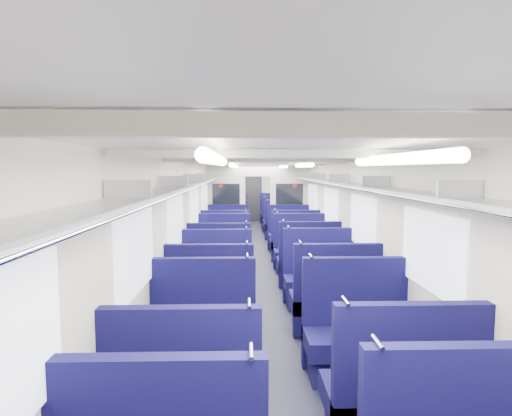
{
  "coord_description": "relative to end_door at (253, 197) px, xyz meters",
  "views": [
    {
      "loc": [
        -0.38,
        -9.08,
        2.2
      ],
      "look_at": [
        -0.05,
        2.4,
        1.14
      ],
      "focal_mm": 29.58,
      "sensor_mm": 36.0,
      "label": 1
    }
  ],
  "objects": [
    {
      "name": "seat_15",
      "position": [
        0.83,
        -9.12,
        -0.61
      ],
      "size": [
        1.15,
        0.63,
        1.28
      ],
      "color": "#100E45",
      "rests_on": "floor"
    },
    {
      "name": "luggage_rack_right",
      "position": [
        1.21,
        -8.94,
        0.97
      ],
      "size": [
        0.36,
        17.4,
        0.18
      ],
      "color": "#B2B5BA",
      "rests_on": "wall_right"
    },
    {
      "name": "wall_far",
      "position": [
        0.0,
        0.06,
        0.18
      ],
      "size": [
        2.8,
        0.02,
        2.35
      ],
      "primitive_type": "cube",
      "color": "beige",
      "rests_on": "floor"
    },
    {
      "name": "ceiling",
      "position": [
        0.0,
        -8.94,
        1.35
      ],
      "size": [
        2.8,
        18.0,
        0.01
      ],
      "primitive_type": "cube",
      "color": "silver",
      "rests_on": "wall_left"
    },
    {
      "name": "windows",
      "position": [
        0.0,
        -9.4,
        0.42
      ],
      "size": [
        2.78,
        15.6,
        0.75
      ],
      "color": "white",
      "rests_on": "wall_left"
    },
    {
      "name": "wall_right",
      "position": [
        1.4,
        -8.94,
        0.18
      ],
      "size": [
        0.02,
        18.0,
        2.35
      ],
      "primitive_type": "cube",
      "color": "beige",
      "rests_on": "floor"
    },
    {
      "name": "seat_10",
      "position": [
        -0.83,
        -11.5,
        -0.61
      ],
      "size": [
        1.15,
        0.63,
        1.28
      ],
      "color": "#100E45",
      "rests_on": "floor"
    },
    {
      "name": "seat_17",
      "position": [
        0.83,
        -8.07,
        -0.61
      ],
      "size": [
        1.15,
        0.63,
        1.28
      ],
      "color": "#100E45",
      "rests_on": "floor"
    },
    {
      "name": "seat_7",
      "position": [
        0.83,
        -13.69,
        -0.61
      ],
      "size": [
        1.15,
        0.63,
        1.28
      ],
      "color": "#100E45",
      "rests_on": "floor"
    },
    {
      "name": "seat_27",
      "position": [
        0.83,
        -1.32,
        -0.61
      ],
      "size": [
        1.15,
        0.63,
        1.28
      ],
      "color": "#100E45",
      "rests_on": "floor"
    },
    {
      "name": "seat_25",
      "position": [
        0.83,
        -2.52,
        -0.61
      ],
      "size": [
        1.15,
        0.63,
        1.28
      ],
      "color": "#100E45",
      "rests_on": "floor"
    },
    {
      "name": "seat_13",
      "position": [
        0.83,
        -10.24,
        -0.61
      ],
      "size": [
        1.15,
        0.63,
        1.28
      ],
      "color": "#100E45",
      "rests_on": "floor"
    },
    {
      "name": "dado_right",
      "position": [
        1.39,
        -8.94,
        -0.65
      ],
      "size": [
        0.03,
        17.9,
        0.7
      ],
      "primitive_type": "cube",
      "color": "#13113A",
      "rests_on": "floor"
    },
    {
      "name": "seat_21",
      "position": [
        0.83,
        -4.9,
        -0.61
      ],
      "size": [
        1.15,
        0.63,
        1.28
      ],
      "color": "#100E45",
      "rests_on": "floor"
    },
    {
      "name": "seat_9",
      "position": [
        0.83,
        -12.53,
        -0.61
      ],
      "size": [
        1.15,
        0.63,
        1.28
      ],
      "color": "#100E45",
      "rests_on": "floor"
    },
    {
      "name": "seat_16",
      "position": [
        -0.83,
        -8.03,
        -0.61
      ],
      "size": [
        1.15,
        0.63,
        1.28
      ],
      "color": "#100E45",
      "rests_on": "floor"
    },
    {
      "name": "seat_6",
      "position": [
        -0.83,
        -13.67,
        -0.61
      ],
      "size": [
        1.15,
        0.63,
        1.28
      ],
      "color": "#100E45",
      "rests_on": "floor"
    },
    {
      "name": "seat_26",
      "position": [
        -0.83,
        -1.27,
        -0.61
      ],
      "size": [
        1.15,
        0.63,
        1.28
      ],
      "color": "#100E45",
      "rests_on": "floor"
    },
    {
      "name": "seat_20",
      "position": [
        -0.83,
        -4.91,
        -0.61
      ],
      "size": [
        1.15,
        0.63,
        1.28
      ],
      "color": "#100E45",
      "rests_on": "floor"
    },
    {
      "name": "seat_5",
      "position": [
        0.83,
        -14.95,
        -0.61
      ],
      "size": [
        1.15,
        0.63,
        1.28
      ],
      "color": "#100E45",
      "rests_on": "floor"
    },
    {
      "name": "seat_11",
      "position": [
        0.83,
        -11.4,
        -0.61
      ],
      "size": [
        1.15,
        0.63,
        1.28
      ],
      "color": "#100E45",
      "rests_on": "floor"
    },
    {
      "name": "seat_19",
      "position": [
        0.83,
        -6.89,
        -0.61
      ],
      "size": [
        1.15,
        0.63,
        1.28
      ],
      "color": "#100E45",
      "rests_on": "floor"
    },
    {
      "name": "seat_18",
      "position": [
        -0.83,
        -6.76,
        -0.61
      ],
      "size": [
        1.15,
        0.63,
        1.28
      ],
      "color": "#100E45",
      "rests_on": "floor"
    },
    {
      "name": "end_door",
      "position": [
        0.0,
        0.0,
        0.0
      ],
      "size": [
        0.75,
        0.06,
        2.0
      ],
      "primitive_type": "cube",
      "color": "black",
      "rests_on": "floor"
    },
    {
      "name": "seat_24",
      "position": [
        -0.83,
        -2.46,
        -0.61
      ],
      "size": [
        1.15,
        0.63,
        1.28
      ],
      "color": "#100E45",
      "rests_on": "floor"
    },
    {
      "name": "wall_left",
      "position": [
        -1.4,
        -8.94,
        0.18
      ],
      "size": [
        0.02,
        18.0,
        2.35
      ],
      "primitive_type": "cube",
      "color": "beige",
      "rests_on": "floor"
    },
    {
      "name": "seat_14",
      "position": [
        -0.83,
        -9.08,
        -0.61
      ],
      "size": [
        1.15,
        0.63,
        1.28
      ],
      "color": "#100E45",
      "rests_on": "floor"
    },
    {
      "name": "seat_23",
      "position": [
        0.83,
        -3.77,
        -0.61
      ],
      "size": [
        1.15,
        0.63,
        1.28
      ],
      "color": "#100E45",
      "rests_on": "floor"
    },
    {
      "name": "seat_12",
      "position": [
        -0.83,
        -10.41,
        -0.61
      ],
      "size": [
        1.15,
        0.63,
        1.28
      ],
      "color": "#100E45",
      "rests_on": "floor"
    },
    {
      "name": "floor",
      "position": [
        0.0,
        -8.94,
        -1.0
      ],
      "size": [
        2.8,
        18.0,
        0.01
      ],
      "primitive_type": "cube",
      "color": "black",
      "rests_on": "ground"
    },
    {
      "name": "bulkhead",
      "position": [
        -0.0,
        -6.36,
        0.23
      ],
      "size": [
        2.8,
        0.1,
        2.35
      ],
      "color": "beige",
      "rests_on": "floor"
    },
    {
      "name": "seat_8",
      "position": [
        -0.83,
        -12.52,
        -0.61
      ],
      "size": [
        1.15,
        0.63,
        1.28
      ],
      "color": "#100E45",
      "rests_on": "floor"
    },
    {
      "name": "ceiling_fittings",
      "position": [
        0.0,
        -9.2,
        1.29
      ],
      "size": [
        2.7,
        16.06,
        0.11
      ],
      "color": "beige",
      "rests_on": "ceiling"
    },
    {
      "name": "seat_4",
      "position": [
        -0.83,
        -14.98,
        -0.61
      ],
      "size": [
        1.15,
        0.63,
        1.28
      ],
      "color": "#100E45",
      "rests_on": "floor"
    },
    {
      "name": "luggage_rack_left",
      "position": [
        -1.21,
        -8.94,
        0.97
      ],
      "size": [
        0.36,
        17.4,
        0.18
      ],
      "color": "#B2B5BA",
      "rests_on": "wall_left"
    },
    {
      "name": "dado_left",
      "position": [
        -1.39,
        -8.94,
        -0.65
      ],
      "size": [
        0.03,
        17.9,
        0.7
      ],
      "primitive_type": "cube",
      "color": "#13113A",
      "rests_on": "floor"
    },
    {
      "name": "seat_22",
      "position": [
        -0.83,
        -3.7,
        -0.61
      ],
      "size": [
        1.15,
        0.63,
        1.28
      ],
      "color": "#100E45",
      "rests_on": "floor"
    }
  ]
}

